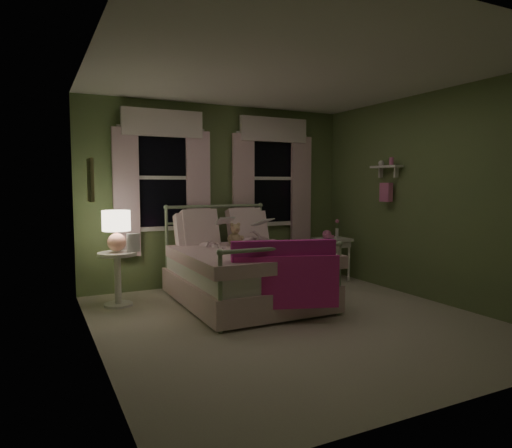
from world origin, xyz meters
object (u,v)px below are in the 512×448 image
nightstand_left (118,271)px  teddy_bear (235,236)px  table_lamp (116,227)px  nightstand_right (332,245)px  bed (244,271)px  child_right (249,221)px  child_left (210,225)px

nightstand_left → teddy_bear: bearing=-9.1°
table_lamp → nightstand_right: bearing=0.5°
bed → nightstand_right: bed is taller
nightstand_left → child_right: bearing=-2.4°
child_left → teddy_bear: (0.28, -0.16, -0.15)m
nightstand_left → nightstand_right: (3.15, 0.03, 0.13)m
child_right → nightstand_left: bearing=-4.2°
bed → nightstand_left: bearing=161.1°
teddy_bear → bed: bearing=-90.0°
nightstand_right → table_lamp: bearing=-179.5°
bed → child_left: size_ratio=2.73×
child_right → teddy_bear: child_right is taller
nightstand_right → child_right: bearing=-176.1°
nightstand_left → table_lamp: bearing=135.0°
nightstand_left → nightstand_right: size_ratio=1.02×
child_right → teddy_bear: bearing=27.7°
bed → nightstand_left: size_ratio=3.13×
teddy_bear → child_left: bearing=150.5°
child_left → child_right: (0.56, 0.00, 0.02)m
bed → table_lamp: bed is taller
nightstand_right → teddy_bear: bearing=-171.5°
child_right → nightstand_right: 1.49m
child_left → bed: bearing=117.1°
child_left → nightstand_left: size_ratio=1.15×
nightstand_left → nightstand_right: same height
nightstand_left → child_left: bearing=-3.5°
bed → teddy_bear: 0.49m
child_left → nightstand_left: (-1.16, 0.07, -0.52)m
child_right → table_lamp: size_ratio=1.60×
child_left → table_lamp: size_ratio=1.52×
child_right → bed: bearing=54.6°
child_left → table_lamp: bearing=-10.1°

